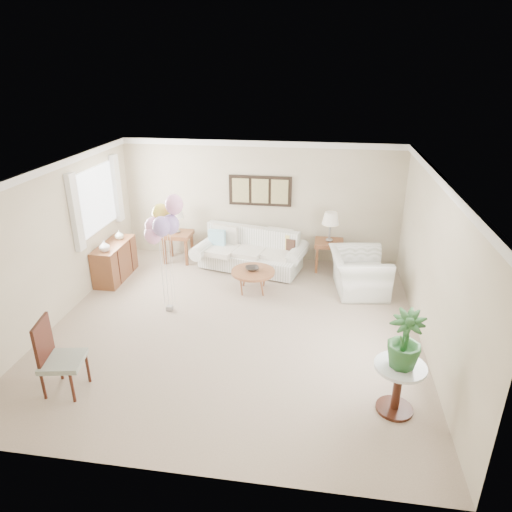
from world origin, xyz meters
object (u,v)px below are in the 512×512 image
(accent_chair, at_px, (56,355))
(sofa, at_px, (251,254))
(coffee_table, at_px, (253,272))
(armchair, at_px, (358,272))
(balloon_cluster, at_px, (162,222))

(accent_chair, bearing_deg, sofa, 66.27)
(coffee_table, relative_size, armchair, 0.71)
(balloon_cluster, bearing_deg, sofa, 60.37)
(coffee_table, bearing_deg, armchair, 8.92)
(sofa, bearing_deg, accent_chair, -113.73)
(balloon_cluster, bearing_deg, armchair, 20.94)
(sofa, bearing_deg, coffee_table, -78.71)
(sofa, distance_m, armchair, 2.32)
(accent_chair, bearing_deg, balloon_cluster, 71.99)
(balloon_cluster, bearing_deg, coffee_table, 35.52)
(coffee_table, relative_size, balloon_cluster, 0.39)
(coffee_table, height_order, balloon_cluster, balloon_cluster)
(coffee_table, xyz_separation_m, accent_chair, (-2.09, -3.24, 0.16))
(coffee_table, xyz_separation_m, balloon_cluster, (-1.36, -0.97, 1.26))
(armchair, distance_m, balloon_cluster, 3.80)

